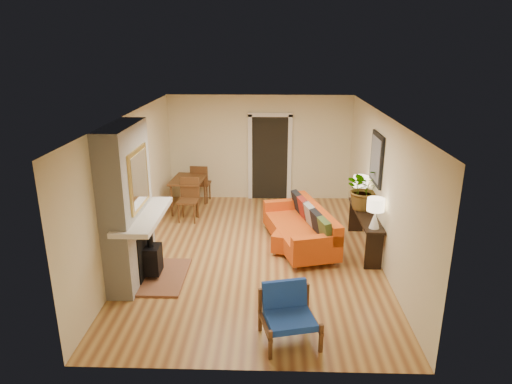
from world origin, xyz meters
TOP-DOWN VIEW (x-y plane):
  - room_shell at (0.60, 2.63)m, footprint 6.50×6.50m
  - fireplace at (-2.00, -1.00)m, footprint 1.09×1.68m
  - sofa at (0.92, 0.39)m, footprint 1.43×2.30m
  - ottoman at (0.77, 0.14)m, footprint 0.98×0.98m
  - blue_chair at (0.51, -2.55)m, footprint 0.85×0.84m
  - dining_table at (-1.57, 2.28)m, footprint 0.83×1.79m
  - console_table at (2.07, 0.27)m, footprint 0.34×1.85m
  - lamp_near at (2.07, -0.44)m, footprint 0.30×0.30m
  - lamp_far at (2.07, 0.94)m, footprint 0.30×0.30m
  - houseplant at (2.06, 0.52)m, footprint 0.92×0.86m

SIDE VIEW (x-z plane):
  - ottoman at x=0.77m, z-range 0.03..0.43m
  - sofa at x=0.92m, z-range -0.05..0.79m
  - blue_chair at x=0.51m, z-range 0.03..0.77m
  - console_table at x=2.07m, z-range 0.21..0.94m
  - dining_table at x=-1.57m, z-range 0.15..1.10m
  - lamp_near at x=2.07m, z-range 0.79..1.33m
  - lamp_far at x=2.07m, z-range 0.79..1.33m
  - houseplant at x=2.06m, z-range 0.72..1.56m
  - room_shell at x=0.60m, z-range -2.01..4.49m
  - fireplace at x=-2.00m, z-range -0.06..2.54m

